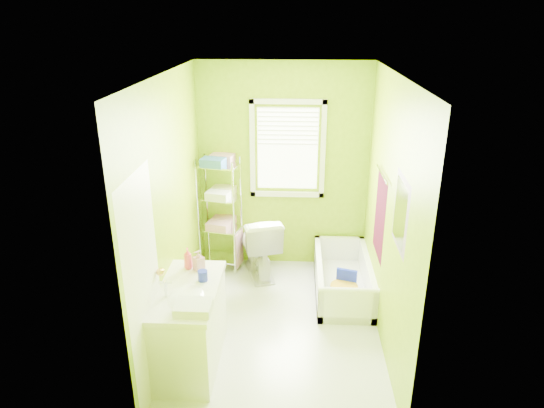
# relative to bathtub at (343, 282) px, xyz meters

# --- Properties ---
(ground) EXTENTS (2.90, 2.90, 0.00)m
(ground) POSITION_rel_bathtub_xyz_m (-0.73, -0.71, -0.14)
(ground) COLOR silver
(ground) RESTS_ON ground
(room_envelope) EXTENTS (2.14, 2.94, 2.62)m
(room_envelope) POSITION_rel_bathtub_xyz_m (-0.73, -0.71, 1.41)
(room_envelope) COLOR #7DA207
(room_envelope) RESTS_ON ground
(window) EXTENTS (0.92, 0.05, 1.22)m
(window) POSITION_rel_bathtub_xyz_m (-0.68, 0.72, 1.47)
(window) COLOR white
(window) RESTS_ON ground
(door) EXTENTS (0.09, 0.80, 2.00)m
(door) POSITION_rel_bathtub_xyz_m (-1.77, -1.71, 0.86)
(door) COLOR white
(door) RESTS_ON ground
(right_wall_decor) EXTENTS (0.04, 1.48, 1.17)m
(right_wall_decor) POSITION_rel_bathtub_xyz_m (0.30, -0.73, 1.18)
(right_wall_decor) COLOR #420719
(right_wall_decor) RESTS_ON ground
(bathtub) EXTENTS (0.63, 1.35, 0.44)m
(bathtub) POSITION_rel_bathtub_xyz_m (0.00, 0.00, 0.00)
(bathtub) COLOR white
(bathtub) RESTS_ON ground
(toilet) EXTENTS (0.67, 0.90, 0.82)m
(toilet) POSITION_rel_bathtub_xyz_m (-1.02, 0.40, 0.27)
(toilet) COLOR white
(toilet) RESTS_ON ground
(vanity) EXTENTS (0.55, 1.06, 1.02)m
(vanity) POSITION_rel_bathtub_xyz_m (-1.52, -1.32, 0.29)
(vanity) COLOR white
(vanity) RESTS_ON ground
(wire_shelf_unit) EXTENTS (0.55, 0.45, 1.50)m
(wire_shelf_unit) POSITION_rel_bathtub_xyz_m (-1.50, 0.55, 0.77)
(wire_shelf_unit) COLOR silver
(wire_shelf_unit) RESTS_ON ground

